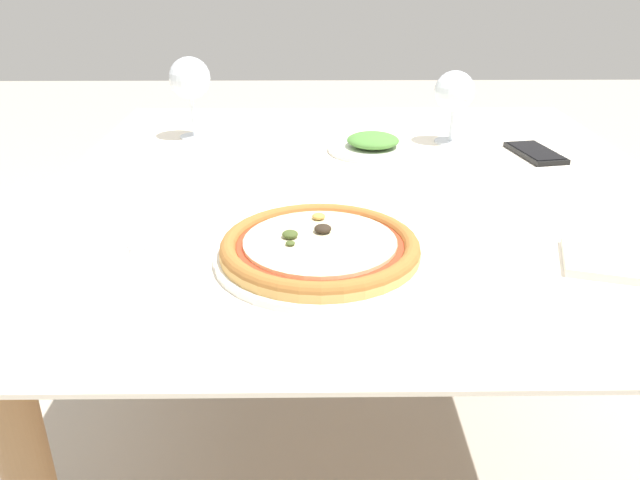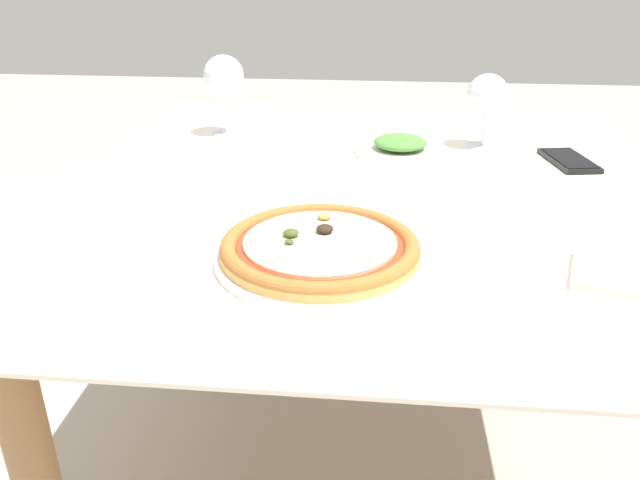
{
  "view_description": "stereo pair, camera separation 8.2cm",
  "coord_description": "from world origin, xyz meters",
  "px_view_note": "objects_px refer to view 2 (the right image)",
  "views": [
    {
      "loc": [
        -0.09,
        -1.05,
        1.12
      ],
      "look_at": [
        -0.08,
        -0.31,
        0.78
      ],
      "focal_mm": 35.0,
      "sensor_mm": 36.0,
      "label": 1
    },
    {
      "loc": [
        -0.01,
        -1.05,
        1.12
      ],
      "look_at": [
        -0.08,
        -0.31,
        0.78
      ],
      "focal_mm": 35.0,
      "sensor_mm": 36.0,
      "label": 2
    }
  ],
  "objects_px": {
    "pizza_plate": "(320,249)",
    "wine_glass_far_right": "(224,77)",
    "cell_phone": "(569,160)",
    "side_plate": "(400,147)",
    "dining_table": "(379,230)",
    "fork": "(142,249)",
    "wine_glass_far_left": "(487,96)"
  },
  "relations": [
    {
      "from": "dining_table",
      "to": "wine_glass_far_right",
      "type": "distance_m",
      "value": 0.51
    },
    {
      "from": "cell_phone",
      "to": "side_plate",
      "type": "relative_size",
      "value": 0.84
    },
    {
      "from": "pizza_plate",
      "to": "wine_glass_far_left",
      "type": "relative_size",
      "value": 1.84
    },
    {
      "from": "fork",
      "to": "wine_glass_far_right",
      "type": "height_order",
      "value": "wine_glass_far_right"
    },
    {
      "from": "dining_table",
      "to": "wine_glass_far_left",
      "type": "height_order",
      "value": "wine_glass_far_left"
    },
    {
      "from": "fork",
      "to": "side_plate",
      "type": "distance_m",
      "value": 0.61
    },
    {
      "from": "fork",
      "to": "wine_glass_far_right",
      "type": "distance_m",
      "value": 0.62
    },
    {
      "from": "wine_glass_far_left",
      "to": "wine_glass_far_right",
      "type": "relative_size",
      "value": 0.87
    },
    {
      "from": "pizza_plate",
      "to": "wine_glass_far_right",
      "type": "height_order",
      "value": "wine_glass_far_right"
    },
    {
      "from": "dining_table",
      "to": "wine_glass_far_left",
      "type": "xyz_separation_m",
      "value": [
        0.21,
        0.26,
        0.2
      ]
    },
    {
      "from": "dining_table",
      "to": "side_plate",
      "type": "height_order",
      "value": "side_plate"
    },
    {
      "from": "side_plate",
      "to": "fork",
      "type": "bearing_deg",
      "value": -126.31
    },
    {
      "from": "dining_table",
      "to": "pizza_plate",
      "type": "distance_m",
      "value": 0.33
    },
    {
      "from": "fork",
      "to": "cell_phone",
      "type": "distance_m",
      "value": 0.83
    },
    {
      "from": "fork",
      "to": "cell_phone",
      "type": "bearing_deg",
      "value": 33.8
    },
    {
      "from": "wine_glass_far_left",
      "to": "side_plate",
      "type": "height_order",
      "value": "wine_glass_far_left"
    },
    {
      "from": "wine_glass_far_right",
      "to": "cell_phone",
      "type": "bearing_deg",
      "value": -11.32
    },
    {
      "from": "fork",
      "to": "side_plate",
      "type": "relative_size",
      "value": 0.92
    },
    {
      "from": "wine_glass_far_right",
      "to": "side_plate",
      "type": "bearing_deg",
      "value": -16.11
    },
    {
      "from": "pizza_plate",
      "to": "fork",
      "type": "xyz_separation_m",
      "value": [
        -0.25,
        0.01,
        -0.01
      ]
    },
    {
      "from": "dining_table",
      "to": "wine_glass_far_right",
      "type": "height_order",
      "value": "wine_glass_far_right"
    },
    {
      "from": "pizza_plate",
      "to": "wine_glass_far_left",
      "type": "height_order",
      "value": "wine_glass_far_left"
    },
    {
      "from": "dining_table",
      "to": "fork",
      "type": "relative_size",
      "value": 6.87
    },
    {
      "from": "dining_table",
      "to": "side_plate",
      "type": "bearing_deg",
      "value": 79.39
    },
    {
      "from": "fork",
      "to": "wine_glass_far_left",
      "type": "relative_size",
      "value": 1.11
    },
    {
      "from": "side_plate",
      "to": "wine_glass_far_left",
      "type": "bearing_deg",
      "value": 20.35
    },
    {
      "from": "dining_table",
      "to": "fork",
      "type": "distance_m",
      "value": 0.45
    },
    {
      "from": "wine_glass_far_right",
      "to": "cell_phone",
      "type": "distance_m",
      "value": 0.74
    },
    {
      "from": "side_plate",
      "to": "dining_table",
      "type": "bearing_deg",
      "value": -100.61
    },
    {
      "from": "wine_glass_far_left",
      "to": "side_plate",
      "type": "xyz_separation_m",
      "value": [
        -0.17,
        -0.06,
        -0.09
      ]
    },
    {
      "from": "wine_glass_far_right",
      "to": "dining_table",
      "type": "bearing_deg",
      "value": -41.0
    },
    {
      "from": "pizza_plate",
      "to": "wine_glass_far_right",
      "type": "xyz_separation_m",
      "value": [
        -0.27,
        0.61,
        0.11
      ]
    }
  ]
}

